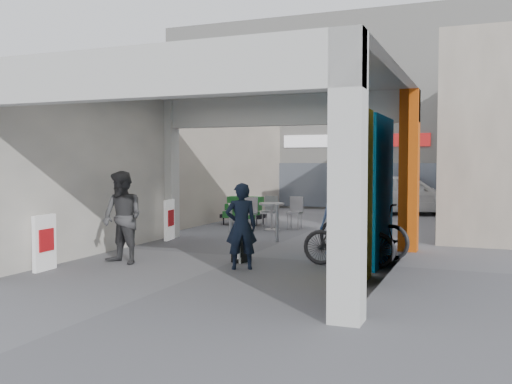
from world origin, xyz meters
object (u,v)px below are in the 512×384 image
at_px(border_collie, 240,249).
at_px(man_back_turned, 122,218).
at_px(cafe_set, 271,217).
at_px(man_with_dog, 241,226).
at_px(white_van, 405,194).
at_px(man_crates, 360,196).
at_px(man_elderly, 338,217).
at_px(bicycle_front, 363,230).
at_px(produce_stand, 243,214).
at_px(bicycle_rear, 349,239).

distance_m(border_collie, man_back_turned, 2.31).
bearing_deg(man_back_turned, cafe_set, 98.06).
distance_m(cafe_set, man_back_turned, 6.50).
bearing_deg(man_back_turned, man_with_dog, 22.21).
height_order(man_with_dog, white_van, man_with_dog).
distance_m(man_crates, white_van, 3.54).
xyz_separation_m(man_elderly, bicycle_front, (0.56, -0.16, -0.22)).
height_order(produce_stand, bicycle_rear, bicycle_rear).
bearing_deg(border_collie, man_with_dog, -48.89).
distance_m(man_elderly, bicycle_front, 0.62).
height_order(man_back_turned, bicycle_rear, man_back_turned).
bearing_deg(man_back_turned, border_collie, 38.98).
bearing_deg(bicycle_front, man_back_turned, 140.95).
xyz_separation_m(man_with_dog, man_crates, (0.36, 8.80, 0.08)).
bearing_deg(man_with_dog, man_elderly, -144.73).
bearing_deg(bicycle_front, white_van, 20.80).
xyz_separation_m(man_back_turned, man_elderly, (3.51, 2.75, -0.12)).
distance_m(cafe_set, border_collie, 5.66).
bearing_deg(border_collie, cafe_set, 119.42).
relative_size(bicycle_front, white_van, 0.46).
relative_size(man_crates, white_van, 0.38).
distance_m(border_collie, man_with_dog, 0.85).
height_order(man_back_turned, man_crates, man_back_turned).
height_order(border_collie, man_back_turned, man_back_turned).
relative_size(man_with_dog, bicycle_front, 0.75).
bearing_deg(produce_stand, man_with_dog, -65.34).
relative_size(man_with_dog, white_van, 0.35).
xyz_separation_m(cafe_set, produce_stand, (-1.16, 0.65, 0.02)).
xyz_separation_m(man_crates, bicycle_rear, (1.39, -7.84, -0.34)).
xyz_separation_m(produce_stand, bicycle_rear, (4.59, -5.79, 0.17)).
bearing_deg(man_back_turned, produce_stand, 107.92).
bearing_deg(man_crates, man_elderly, 113.48).
xyz_separation_m(bicycle_rear, white_van, (-0.39, 11.23, 0.25)).
xyz_separation_m(produce_stand, man_with_dog, (2.84, -6.75, 0.44)).
height_order(man_with_dog, bicycle_front, man_with_dog).
bearing_deg(white_van, bicycle_front, 166.11).
distance_m(man_back_turned, man_elderly, 4.46).
height_order(border_collie, man_with_dog, man_with_dog).
relative_size(man_back_turned, bicycle_front, 0.85).
xyz_separation_m(border_collie, bicycle_rear, (2.05, 0.35, 0.25)).
height_order(man_elderly, bicycle_rear, man_elderly).
bearing_deg(man_crates, man_with_dog, 103.69).
xyz_separation_m(border_collie, man_crates, (0.65, 8.19, 0.59)).
bearing_deg(produce_stand, man_elderly, -45.31).
bearing_deg(cafe_set, man_crates, 53.00).
relative_size(produce_stand, man_back_turned, 0.74).
height_order(produce_stand, border_collie, produce_stand).
xyz_separation_m(produce_stand, bicycle_front, (4.59, -4.51, 0.20)).
xyz_separation_m(man_with_dog, white_van, (1.36, 12.19, -0.02)).
relative_size(border_collie, man_with_dog, 0.43).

